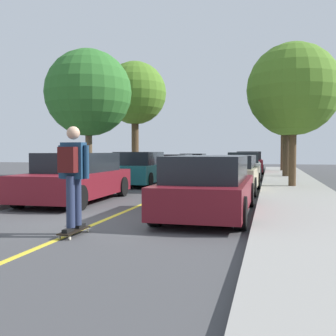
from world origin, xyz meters
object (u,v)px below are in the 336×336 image
(parked_car_right_nearest, at_px, (209,186))
(street_tree_right_nearest, at_px, (293,89))
(skateboard, at_px, (74,231))
(parked_car_left_nearest, at_px, (77,178))
(street_tree_left_near, at_px, (135,94))
(street_tree_left_nearest, at_px, (88,93))
(street_tree_right_far, at_px, (283,107))
(parked_car_right_near, at_px, (231,174))
(fire_hydrant, at_px, (73,178))
(parked_car_left_farthest, at_px, (193,163))
(skateboarder, at_px, (73,171))
(parked_car_left_near, at_px, (140,169))
(street_tree_right_near, at_px, (287,107))
(parked_car_left_far, at_px, (175,165))
(parked_car_right_farthest, at_px, (249,163))
(parked_car_right_far, at_px, (244,166))

(parked_car_right_nearest, bearing_deg, street_tree_right_nearest, 72.79)
(skateboard, bearing_deg, parked_car_right_nearest, 55.08)
(parked_car_left_nearest, height_order, street_tree_left_near, street_tree_left_near)
(parked_car_right_nearest, distance_m, street_tree_right_nearest, 8.13)
(street_tree_right_nearest, bearing_deg, skateboard, -112.77)
(street_tree_right_nearest, relative_size, skateboard, 6.55)
(street_tree_left_nearest, distance_m, street_tree_right_far, 15.71)
(street_tree_right_nearest, distance_m, skateboard, 11.45)
(skateboard, bearing_deg, parked_car_right_near, 76.75)
(fire_hydrant, bearing_deg, parked_car_left_farthest, 84.70)
(skateboarder, bearing_deg, parked_car_left_near, 101.86)
(street_tree_right_near, height_order, fire_hydrant, street_tree_right_near)
(parked_car_left_nearest, bearing_deg, street_tree_right_nearest, 40.64)
(parked_car_right_nearest, height_order, street_tree_right_near, street_tree_right_near)
(parked_car_left_far, bearing_deg, parked_car_left_farthest, 89.98)
(parked_car_left_far, height_order, street_tree_right_nearest, street_tree_right_nearest)
(street_tree_left_near, bearing_deg, street_tree_right_far, 38.32)
(parked_car_left_nearest, relative_size, street_tree_right_nearest, 0.85)
(parked_car_left_farthest, xyz_separation_m, street_tree_left_nearest, (-2.21, -13.32, 3.39))
(parked_car_left_far, xyz_separation_m, parked_car_right_near, (4.18, -9.00, 0.03))
(street_tree_right_near, bearing_deg, parked_car_left_near, -137.35)
(street_tree_right_far, xyz_separation_m, fire_hydrant, (-7.89, -15.99, -4.09))
(street_tree_right_near, bearing_deg, parked_car_right_farthest, 114.14)
(street_tree_right_nearest, xyz_separation_m, street_tree_right_near, (0.00, 6.40, -0.02))
(street_tree_right_near, xyz_separation_m, skateboard, (-4.18, -16.36, -3.76))
(parked_car_left_farthest, height_order, parked_car_right_near, parked_car_right_near)
(parked_car_left_nearest, distance_m, parked_car_left_farthest, 18.85)
(parked_car_left_farthest, distance_m, skateboard, 23.44)
(street_tree_right_nearest, bearing_deg, parked_car_right_farthest, 101.05)
(parked_car_right_near, xyz_separation_m, fire_hydrant, (-5.68, -1.21, -0.19))
(street_tree_left_nearest, xyz_separation_m, street_tree_right_near, (8.60, 6.35, -0.19))
(parked_car_right_nearest, height_order, parked_car_right_near, parked_car_right_nearest)
(parked_car_left_near, height_order, parked_car_right_far, parked_car_left_near)
(parked_car_left_nearest, xyz_separation_m, street_tree_right_near, (6.39, 11.88, 3.15))
(parked_car_left_farthest, xyz_separation_m, street_tree_left_near, (-2.21, -6.98, 4.24))
(parked_car_right_nearest, height_order, street_tree_right_far, street_tree_right_far)
(parked_car_left_far, height_order, parked_car_right_far, parked_car_right_far)
(parked_car_right_near, distance_m, skateboard, 8.62)
(parked_car_left_nearest, relative_size, parked_car_right_near, 1.10)
(parked_car_right_far, xyz_separation_m, skateboard, (-1.97, -15.50, -0.62))
(parked_car_left_near, bearing_deg, street_tree_right_nearest, -4.55)
(street_tree_right_near, relative_size, skateboard, 6.27)
(parked_car_right_farthest, distance_m, street_tree_right_nearest, 11.97)
(parked_car_left_farthest, xyz_separation_m, parked_car_right_near, (4.18, -14.96, 0.03))
(parked_car_right_far, distance_m, parked_car_right_farthest, 5.79)
(parked_car_left_nearest, distance_m, parked_car_right_farthest, 17.33)
(street_tree_left_nearest, distance_m, skateboard, 11.63)
(parked_car_right_near, relative_size, street_tree_right_nearest, 0.77)
(street_tree_left_near, distance_m, street_tree_right_nearest, 10.76)
(parked_car_right_farthest, height_order, fire_hydrant, parked_car_right_farthest)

